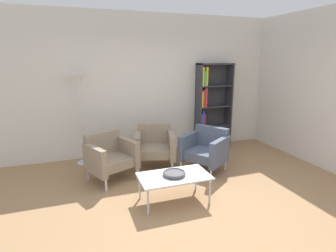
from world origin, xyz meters
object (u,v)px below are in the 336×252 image
Objects in this scene: coffee_table_low at (174,177)px; decorative_bowl at (174,173)px; armchair_spare_guest at (206,149)px; floor_lamp_torchiere at (79,89)px; bookshelf_tall at (210,106)px; armchair_corner_red at (155,145)px; armchair_near_window at (110,156)px.

decorative_bowl is (0.00, 0.00, 0.07)m from coffee_table_low.
armchair_spare_guest is 0.54× the size of floor_lamp_torchiere.
bookshelf_tall is 2.70m from decorative_bowl.
floor_lamp_torchiere is at bearing -152.34° from armchair_spare_guest.
armchair_corner_red is at bearing -24.88° from floor_lamp_torchiere.
decorative_bowl is 2.48m from floor_lamp_torchiere.
decorative_bowl is 1.27m from armchair_spare_guest.
armchair_spare_guest is at bearing -16.15° from armchair_corner_red.
floor_lamp_torchiere is at bearing 120.56° from decorative_bowl.
decorative_bowl is 0.18× the size of floor_lamp_torchiere.
coffee_table_low is 1.06× the size of armchair_spare_guest.
bookshelf_tall is at bearing 40.35° from armchair_corner_red.
armchair_near_window is (-0.76, 1.06, 0.05)m from coffee_table_low.
coffee_table_low is at bearing -128.38° from bookshelf_tall.
floor_lamp_torchiere is at bearing 90.02° from armchair_near_window.
armchair_corner_red is 1.74m from floor_lamp_torchiere.
floor_lamp_torchiere is at bearing 170.30° from armchair_corner_red.
coffee_table_low is 0.07m from decorative_bowl.
bookshelf_tall is 2.01× the size of armchair_spare_guest.
decorative_bowl is (-1.64, -2.08, -0.51)m from bookshelf_tall.
armchair_corner_red reaches higher than decorative_bowl.
decorative_bowl is at bearing -128.38° from bookshelf_tall.
bookshelf_tall is 1.77m from armchair_corner_red.
decorative_bowl is at bearing -82.04° from armchair_spare_guest.
coffee_table_low is 0.57× the size of floor_lamp_torchiere.
floor_lamp_torchiere is (-1.15, 1.95, 1.01)m from decorative_bowl.
armchair_corner_red is (0.88, 0.30, 0.00)m from armchair_near_window.
armchair_spare_guest is 1.10× the size of armchair_corner_red.
armchair_spare_guest reaches higher than coffee_table_low.
floor_lamp_torchiere is (-1.15, 1.95, 1.08)m from coffee_table_low.
armchair_corner_red is at bearing -154.83° from bookshelf_tall.
armchair_near_window is (-2.40, -1.01, -0.53)m from bookshelf_tall.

